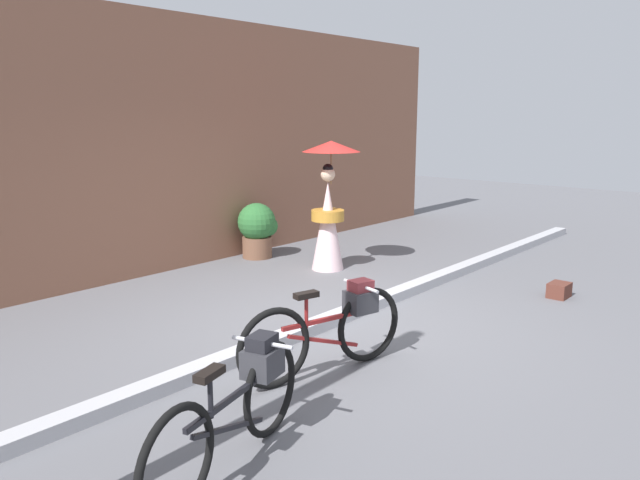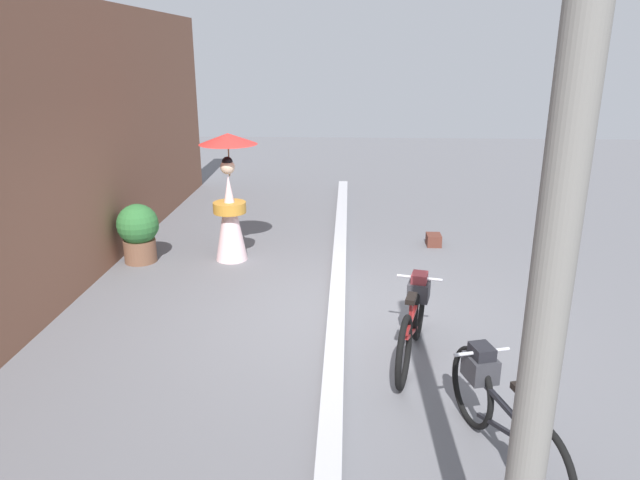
% 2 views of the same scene
% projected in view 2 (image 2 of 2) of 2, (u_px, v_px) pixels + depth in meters
% --- Properties ---
extents(ground_plane, '(30.00, 30.00, 0.00)m').
position_uv_depth(ground_plane, '(337.00, 315.00, 7.04)').
color(ground_plane, slate).
extents(building_wall, '(14.00, 0.40, 3.71)m').
position_uv_depth(building_wall, '(26.00, 160.00, 6.63)').
color(building_wall, brown).
rests_on(building_wall, ground_plane).
extents(sidewalk_curb, '(14.00, 0.20, 0.12)m').
position_uv_depth(sidewalk_curb, '(337.00, 310.00, 7.02)').
color(sidewalk_curb, '#B2B2B7').
rests_on(sidewalk_curb, ground_plane).
extents(bicycle_near_officer, '(1.71, 0.61, 0.79)m').
position_uv_depth(bicycle_near_officer, '(499.00, 409.00, 4.47)').
color(bicycle_near_officer, black).
rests_on(bicycle_near_officer, ground_plane).
extents(bicycle_far_side, '(1.71, 0.58, 0.80)m').
position_uv_depth(bicycle_far_side, '(413.00, 319.00, 5.97)').
color(bicycle_far_side, black).
rests_on(bicycle_far_side, ground_plane).
extents(person_with_parasol, '(0.86, 0.86, 1.91)m').
position_uv_depth(person_with_parasol, '(229.00, 196.00, 8.63)').
color(person_with_parasol, silver).
rests_on(person_with_parasol, ground_plane).
extents(potted_plant_by_door, '(0.63, 0.61, 0.89)m').
position_uv_depth(potted_plant_by_door, '(139.00, 231.00, 8.68)').
color(potted_plant_by_door, brown).
rests_on(potted_plant_by_door, ground_plane).
extents(backpack_on_pavement, '(0.29, 0.23, 0.19)m').
position_uv_depth(backpack_on_pavement, '(434.00, 240.00, 9.51)').
color(backpack_on_pavement, '#592D23').
rests_on(backpack_on_pavement, ground_plane).
extents(utility_pole, '(0.18, 0.18, 4.80)m').
position_uv_depth(utility_pole, '(559.00, 219.00, 2.36)').
color(utility_pole, slate).
rests_on(utility_pole, ground_plane).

